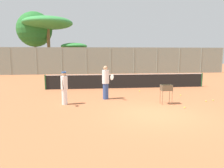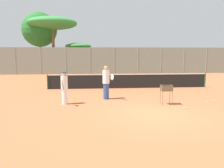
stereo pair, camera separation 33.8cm
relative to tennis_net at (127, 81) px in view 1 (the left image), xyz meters
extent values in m
plane|color=#B7663D|center=(0.00, -7.14, -0.56)|extent=(80.00, 80.00, 0.00)
cylinder|color=#26592D|center=(-5.97, 0.00, -0.02)|extent=(0.10, 0.10, 1.07)
cylinder|color=#26592D|center=(5.97, 0.00, -0.02)|extent=(0.10, 0.10, 1.07)
cube|color=black|center=(0.00, 0.00, -0.05)|extent=(11.94, 0.01, 1.01)
cube|color=white|center=(0.00, 0.00, 0.48)|extent=(11.94, 0.02, 0.06)
cylinder|color=gray|center=(-12.01, 11.27, 1.09)|extent=(0.08, 0.08, 3.29)
cylinder|color=gray|center=(-9.01, 11.27, 1.09)|extent=(0.08, 0.08, 3.29)
cylinder|color=gray|center=(-6.00, 11.27, 1.09)|extent=(0.08, 0.08, 3.29)
cylinder|color=gray|center=(-3.00, 11.27, 1.09)|extent=(0.08, 0.08, 3.29)
cylinder|color=gray|center=(0.00, 11.27, 1.09)|extent=(0.08, 0.08, 3.29)
cylinder|color=gray|center=(3.00, 11.27, 1.09)|extent=(0.08, 0.08, 3.29)
cylinder|color=gray|center=(6.00, 11.27, 1.09)|extent=(0.08, 0.08, 3.29)
cylinder|color=gray|center=(9.01, 11.27, 1.09)|extent=(0.08, 0.08, 3.29)
cylinder|color=gray|center=(12.01, 11.27, 1.09)|extent=(0.08, 0.08, 3.29)
cylinder|color=gray|center=(15.01, 11.27, 1.09)|extent=(0.08, 0.08, 3.29)
cube|color=gray|center=(0.00, 11.27, 1.09)|extent=(30.02, 0.01, 3.29)
cylinder|color=brown|center=(-10.28, 16.90, 1.66)|extent=(0.30, 0.30, 4.45)
sphere|color=#28722D|center=(-10.28, 16.90, 5.37)|extent=(4.94, 4.94, 4.94)
cylinder|color=brown|center=(-8.21, 15.75, 2.36)|extent=(0.43, 0.43, 5.84)
ellipsoid|color=#388E42|center=(-8.21, 15.75, 6.14)|extent=(6.82, 6.82, 1.70)
cylinder|color=brown|center=(-4.63, 14.25, 0.98)|extent=(0.53, 0.53, 3.07)
ellipsoid|color=#338438|center=(-4.63, 14.25, 2.95)|extent=(3.50, 3.50, 0.88)
cylinder|color=#334C8C|center=(-1.92, -3.74, -0.10)|extent=(0.32, 0.32, 0.91)
cylinder|color=white|center=(-1.92, -3.74, 0.73)|extent=(0.40, 0.40, 0.76)
sphere|color=tan|center=(-1.92, -3.74, 1.23)|extent=(0.25, 0.25, 0.25)
cylinder|color=black|center=(-1.72, -4.06, 0.54)|extent=(0.10, 0.14, 0.27)
ellipsoid|color=silver|center=(-1.62, -4.21, 0.76)|extent=(0.24, 0.35, 0.43)
cylinder|color=white|center=(-4.14, -4.80, -0.16)|extent=(0.28, 0.28, 0.80)
cylinder|color=white|center=(-4.14, -4.80, 0.58)|extent=(0.35, 0.35, 0.67)
sphere|color=tan|center=(-4.14, -4.80, 1.02)|extent=(0.22, 0.22, 0.22)
cylinder|color=#2659B2|center=(-4.14, -4.80, 1.11)|extent=(0.23, 0.23, 0.05)
cylinder|color=black|center=(-4.16, -5.16, 0.41)|extent=(0.04, 0.15, 0.27)
ellipsoid|color=silver|center=(-4.17, -5.34, 0.63)|extent=(0.05, 0.40, 0.43)
cylinder|color=brown|center=(0.83, -5.51, -0.20)|extent=(0.02, 0.02, 0.71)
cylinder|color=brown|center=(1.34, -5.51, -0.20)|extent=(0.02, 0.02, 0.71)
cylinder|color=brown|center=(0.83, -5.15, -0.20)|extent=(0.02, 0.02, 0.71)
cylinder|color=brown|center=(1.34, -5.15, -0.20)|extent=(0.02, 0.02, 0.71)
cube|color=brown|center=(1.08, -5.33, 0.16)|extent=(0.55, 0.40, 0.01)
cube|color=brown|center=(1.08, -5.53, 0.31)|extent=(0.55, 0.01, 0.30)
cube|color=brown|center=(1.08, -5.13, 0.31)|extent=(0.55, 0.01, 0.30)
cube|color=brown|center=(0.81, -5.33, 0.31)|extent=(0.01, 0.40, 0.30)
cube|color=brown|center=(1.36, -5.33, 0.31)|extent=(0.01, 0.40, 0.30)
sphere|color=#D1E54C|center=(1.12, -5.45, 0.20)|extent=(0.07, 0.07, 0.07)
sphere|color=#D1E54C|center=(1.24, -5.42, 0.20)|extent=(0.07, 0.07, 0.07)
sphere|color=#D1E54C|center=(1.07, -5.44, 0.25)|extent=(0.07, 0.07, 0.07)
sphere|color=#D1E54C|center=(1.17, -5.41, 0.25)|extent=(0.07, 0.07, 0.07)
sphere|color=#D1E54C|center=(0.87, -5.21, 0.20)|extent=(0.07, 0.07, 0.07)
sphere|color=#D1E54C|center=(1.00, -5.25, 0.20)|extent=(0.07, 0.07, 0.07)
sphere|color=#D1E54C|center=(0.98, -5.24, 0.25)|extent=(0.07, 0.07, 0.07)
sphere|color=#D1E54C|center=(1.27, -5.44, 0.25)|extent=(0.07, 0.07, 0.07)
sphere|color=#D1E54C|center=(0.88, -5.44, 0.20)|extent=(0.07, 0.07, 0.07)
sphere|color=#D1E54C|center=(0.95, -5.29, 0.20)|extent=(0.07, 0.07, 0.07)
sphere|color=#D1E54C|center=(1.07, -5.28, 0.25)|extent=(0.07, 0.07, 0.07)
sphere|color=#D1E54C|center=(1.06, -5.38, 0.20)|extent=(0.07, 0.07, 0.07)
sphere|color=#D1E54C|center=(1.22, -5.19, 0.20)|extent=(0.07, 0.07, 0.07)
sphere|color=#D1E54C|center=(1.68, -6.25, -0.53)|extent=(0.07, 0.07, 0.07)
sphere|color=#D1E54C|center=(3.46, -5.05, -0.53)|extent=(0.07, 0.07, 0.07)
sphere|color=#D1E54C|center=(2.81, -3.26, -0.53)|extent=(0.07, 0.07, 0.07)
sphere|color=#D1E54C|center=(0.60, -1.61, -0.53)|extent=(0.07, 0.07, 0.07)
sphere|color=#D1E54C|center=(3.97, -4.89, -0.53)|extent=(0.07, 0.07, 0.07)
cube|color=#3F4C8C|center=(-0.17, 15.45, -0.11)|extent=(4.20, 1.70, 0.90)
cube|color=#33383D|center=(-0.37, 15.45, 0.69)|extent=(2.20, 1.50, 0.70)
camera|label=1|loc=(-2.99, -16.03, 2.10)|focal=35.00mm
camera|label=2|loc=(-2.65, -16.06, 2.10)|focal=35.00mm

